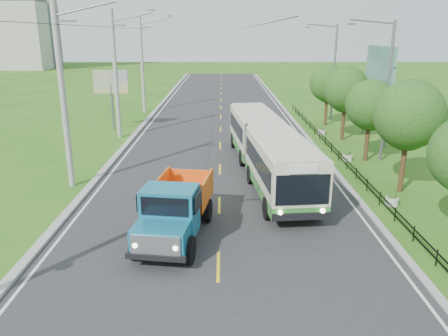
{
  "coord_description": "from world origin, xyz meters",
  "views": [
    {
      "loc": [
        0.15,
        -14.24,
        8.2
      ],
      "look_at": [
        0.24,
        6.15,
        1.9
      ],
      "focal_mm": 35.0,
      "sensor_mm": 36.0,
      "label": 1
    }
  ],
  "objects_px": {
    "planter_mid": "(348,156)",
    "planter_far": "(322,131)",
    "planter_near": "(392,200)",
    "tree_third": "(409,118)",
    "billboard_right": "(380,72)",
    "tree_fourth": "(370,107)",
    "pole_near": "(63,95)",
    "pole_far": "(142,64)",
    "streetlight_far": "(333,70)",
    "dump_truck": "(175,206)",
    "pole_mid": "(116,74)",
    "streetlight_mid": "(385,87)",
    "tree_fifth": "(346,91)",
    "bus": "(267,145)",
    "tree_back": "(328,85)",
    "billboard_left": "(111,86)"
  },
  "relations": [
    {
      "from": "pole_far",
      "to": "streetlight_mid",
      "type": "relative_size",
      "value": 1.1
    },
    {
      "from": "pole_near",
      "to": "pole_far",
      "type": "relative_size",
      "value": 1.0
    },
    {
      "from": "tree_fourth",
      "to": "tree_third",
      "type": "bearing_deg",
      "value": -90.0
    },
    {
      "from": "pole_near",
      "to": "streetlight_far",
      "type": "xyz_separation_m",
      "value": [
        18.9,
        19.0,
        -0.19
      ]
    },
    {
      "from": "pole_mid",
      "to": "dump_truck",
      "type": "distance_m",
      "value": 19.97
    },
    {
      "from": "pole_mid",
      "to": "streetlight_mid",
      "type": "bearing_deg",
      "value": -20.32
    },
    {
      "from": "tree_back",
      "to": "streetlight_far",
      "type": "relative_size",
      "value": 0.61
    },
    {
      "from": "tree_fifth",
      "to": "planter_near",
      "type": "height_order",
      "value": "tree_fifth"
    },
    {
      "from": "billboard_right",
      "to": "planter_mid",
      "type": "bearing_deg",
      "value": -121.66
    },
    {
      "from": "pole_mid",
      "to": "billboard_right",
      "type": "relative_size",
      "value": 1.37
    },
    {
      "from": "streetlight_far",
      "to": "dump_truck",
      "type": "relative_size",
      "value": 1.47
    },
    {
      "from": "pole_near",
      "to": "pole_far",
      "type": "xyz_separation_m",
      "value": [
        0.0,
        24.0,
        0.0
      ]
    },
    {
      "from": "dump_truck",
      "to": "billboard_left",
      "type": "bearing_deg",
      "value": 117.9
    },
    {
      "from": "pole_far",
      "to": "dump_truck",
      "type": "xyz_separation_m",
      "value": [
        6.48,
        -30.53,
        -3.69
      ]
    },
    {
      "from": "pole_near",
      "to": "dump_truck",
      "type": "xyz_separation_m",
      "value": [
        6.48,
        -6.53,
        -3.69
      ]
    },
    {
      "from": "tree_fourth",
      "to": "tree_fifth",
      "type": "xyz_separation_m",
      "value": [
        0.0,
        6.0,
        0.27
      ]
    },
    {
      "from": "streetlight_far",
      "to": "planter_far",
      "type": "relative_size",
      "value": 13.54
    },
    {
      "from": "planter_far",
      "to": "planter_near",
      "type": "bearing_deg",
      "value": -90.0
    },
    {
      "from": "planter_far",
      "to": "planter_mid",
      "type": "bearing_deg",
      "value": -90.0
    },
    {
      "from": "pole_mid",
      "to": "planter_mid",
      "type": "distance_m",
      "value": 18.88
    },
    {
      "from": "tree_fifth",
      "to": "pole_mid",
      "type": "bearing_deg",
      "value": 177.29
    },
    {
      "from": "pole_near",
      "to": "planter_mid",
      "type": "distance_m",
      "value": 18.23
    },
    {
      "from": "tree_fifth",
      "to": "dump_truck",
      "type": "distance_m",
      "value": 21.3
    },
    {
      "from": "tree_fourth",
      "to": "planter_near",
      "type": "xyz_separation_m",
      "value": [
        -1.26,
        -8.14,
        -3.3
      ]
    },
    {
      "from": "tree_third",
      "to": "planter_near",
      "type": "distance_m",
      "value": 4.46
    },
    {
      "from": "pole_near",
      "to": "pole_mid",
      "type": "height_order",
      "value": "same"
    },
    {
      "from": "tree_fifth",
      "to": "planter_mid",
      "type": "distance_m",
      "value": 7.21
    },
    {
      "from": "pole_mid",
      "to": "planter_mid",
      "type": "height_order",
      "value": "pole_mid"
    },
    {
      "from": "planter_mid",
      "to": "planter_far",
      "type": "height_order",
      "value": "same"
    },
    {
      "from": "streetlight_mid",
      "to": "tree_fourth",
      "type": "bearing_deg",
      "value": 169.85
    },
    {
      "from": "billboard_right",
      "to": "pole_mid",
      "type": "bearing_deg",
      "value": 177.22
    },
    {
      "from": "pole_near",
      "to": "tree_fourth",
      "type": "distance_m",
      "value": 18.89
    },
    {
      "from": "planter_near",
      "to": "planter_far",
      "type": "relative_size",
      "value": 1.0
    },
    {
      "from": "bus",
      "to": "planter_far",
      "type": "bearing_deg",
      "value": 57.08
    },
    {
      "from": "tree_third",
      "to": "billboard_right",
      "type": "relative_size",
      "value": 0.82
    },
    {
      "from": "billboard_right",
      "to": "dump_truck",
      "type": "relative_size",
      "value": 1.19
    },
    {
      "from": "pole_mid",
      "to": "pole_far",
      "type": "distance_m",
      "value": 12.0
    },
    {
      "from": "billboard_left",
      "to": "planter_far",
      "type": "bearing_deg",
      "value": -6.31
    },
    {
      "from": "billboard_left",
      "to": "tree_fifth",
      "type": "bearing_deg",
      "value": -11.28
    },
    {
      "from": "pole_far",
      "to": "billboard_left",
      "type": "height_order",
      "value": "pole_far"
    },
    {
      "from": "pole_far",
      "to": "tree_back",
      "type": "xyz_separation_m",
      "value": [
        18.12,
        -6.86,
        -1.44
      ]
    },
    {
      "from": "pole_near",
      "to": "tree_back",
      "type": "relative_size",
      "value": 1.82
    },
    {
      "from": "dump_truck",
      "to": "planter_near",
      "type": "bearing_deg",
      "value": 26.95
    },
    {
      "from": "streetlight_far",
      "to": "tree_third",
      "type": "bearing_deg",
      "value": -92.27
    },
    {
      "from": "tree_back",
      "to": "bus",
      "type": "relative_size",
      "value": 0.34
    },
    {
      "from": "pole_mid",
      "to": "planter_far",
      "type": "relative_size",
      "value": 14.93
    },
    {
      "from": "pole_far",
      "to": "tree_fourth",
      "type": "relative_size",
      "value": 1.85
    },
    {
      "from": "pole_far",
      "to": "planter_far",
      "type": "relative_size",
      "value": 14.93
    },
    {
      "from": "pole_near",
      "to": "tree_third",
      "type": "bearing_deg",
      "value": -2.71
    },
    {
      "from": "pole_mid",
      "to": "streetlight_mid",
      "type": "height_order",
      "value": "pole_mid"
    }
  ]
}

